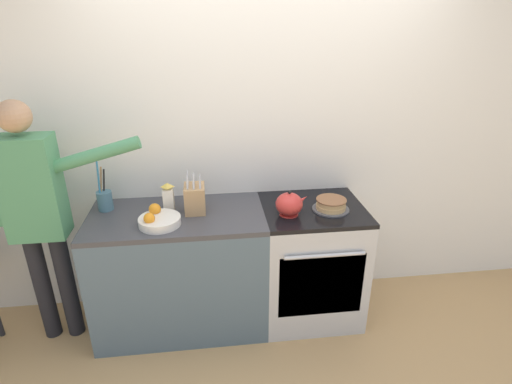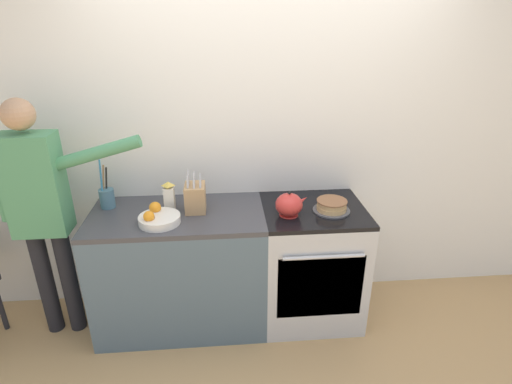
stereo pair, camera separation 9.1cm
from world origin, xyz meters
TOP-DOWN VIEW (x-y plane):
  - ground_plane at (0.00, 0.00)m, footprint 16.00×16.00m
  - wall_back at (0.00, 0.65)m, footprint 8.00×0.04m
  - counter_cabinet at (-0.65, 0.32)m, footprint 1.18×0.63m
  - stove_range at (0.30, 0.31)m, footprint 0.71×0.66m
  - layer_cake at (0.40, 0.26)m, footprint 0.25×0.25m
  - tea_kettle at (0.10, 0.22)m, footprint 0.22×0.18m
  - knife_block at (-0.52, 0.35)m, footprint 0.14×0.18m
  - utensil_crock at (-1.14, 0.45)m, footprint 0.10×0.10m
  - fruit_bowl at (-0.75, 0.18)m, footprint 0.27×0.27m
  - milk_carton at (-0.70, 0.38)m, footprint 0.07×0.07m
  - person_baker at (-1.50, 0.29)m, footprint 0.94×0.20m

SIDE VIEW (x-z plane):
  - ground_plane at x=0.00m, z-range 0.00..0.00m
  - counter_cabinet at x=-0.65m, z-range 0.00..0.89m
  - stove_range at x=0.30m, z-range 0.00..0.89m
  - fruit_bowl at x=-0.75m, z-range 0.87..0.98m
  - layer_cake at x=0.40m, z-range 0.89..0.97m
  - utensil_crock at x=-1.14m, z-range 0.80..1.14m
  - tea_kettle at x=0.10m, z-range 0.88..1.06m
  - knife_block at x=-0.52m, z-range 0.85..1.13m
  - milk_carton at x=-0.70m, z-range 0.89..1.09m
  - person_baker at x=-1.50m, z-range 0.17..1.85m
  - wall_back at x=0.00m, z-range 0.00..2.60m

